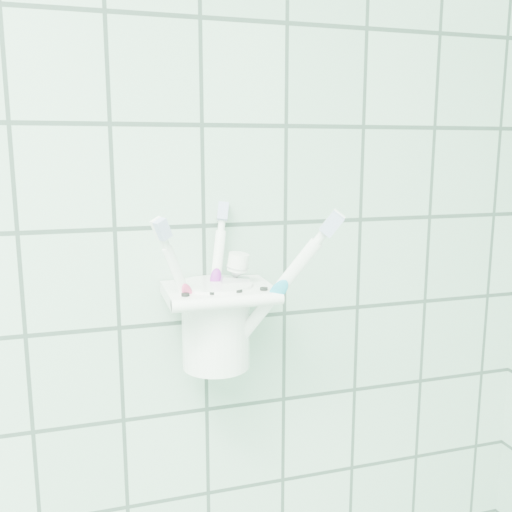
{
  "coord_description": "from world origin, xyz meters",
  "views": [
    {
      "loc": [
        0.49,
        0.52,
        1.46
      ],
      "look_at": [
        0.67,
        1.1,
        1.35
      ],
      "focal_mm": 40.0,
      "sensor_mm": 36.0,
      "label": 1
    }
  ],
  "objects": [
    {
      "name": "toothpaste_tube",
      "position": [
        0.65,
        1.16,
        1.29
      ],
      "size": [
        0.05,
        0.03,
        0.13
      ],
      "rotation": [
        0.08,
        0.13,
        -0.04
      ],
      "color": "silver",
      "rests_on": "cup"
    },
    {
      "name": "holder_bracket",
      "position": [
        0.64,
        1.15,
        1.3
      ],
      "size": [
        0.12,
        0.1,
        0.04
      ],
      "color": "white",
      "rests_on": "wall_back"
    },
    {
      "name": "cup",
      "position": [
        0.63,
        1.16,
        1.26
      ],
      "size": [
        0.09,
        0.09,
        0.1
      ],
      "color": "white",
      "rests_on": "holder_bracket"
    },
    {
      "name": "toothbrush_orange",
      "position": [
        0.64,
        1.15,
        1.33
      ],
      "size": [
        0.11,
        0.08,
        0.21
      ],
      "rotation": [
        0.11,
        0.64,
        -0.42
      ],
      "color": "white",
      "rests_on": "cup"
    },
    {
      "name": "toothbrush_pink",
      "position": [
        0.63,
        1.15,
        1.31
      ],
      "size": [
        0.07,
        0.05,
        0.19
      ],
      "rotation": [
        0.02,
        -0.41,
        0.5
      ],
      "color": "white",
      "rests_on": "cup"
    },
    {
      "name": "toothbrush_blue",
      "position": [
        0.62,
        1.14,
        1.31
      ],
      "size": [
        0.04,
        0.06,
        0.19
      ],
      "rotation": [
        -0.34,
        0.11,
        -0.26
      ],
      "color": "white",
      "rests_on": "cup"
    }
  ]
}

